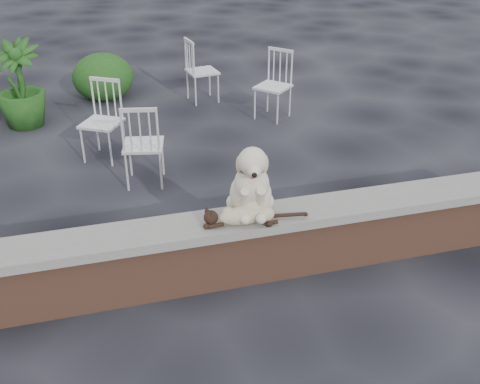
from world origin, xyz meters
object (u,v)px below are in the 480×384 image
object	(u,v)px
chair_d	(273,86)
chair_c	(143,143)
dog	(251,177)
chair_e	(202,70)
potted_plant_b	(19,84)
chair_b	(101,122)
cat	(246,214)

from	to	relation	value
chair_d	chair_c	xyz separation A→B (m)	(-1.96, -1.49, 0.00)
dog	chair_e	world-z (taller)	dog
chair_d	potted_plant_b	bearing A→B (deg)	-142.95
chair_d	chair_c	bearing A→B (deg)	-95.23
chair_b	chair_c	xyz separation A→B (m)	(0.40, -0.76, 0.00)
dog	cat	bearing A→B (deg)	-106.48
chair_b	potted_plant_b	size ratio (longest dim) A/B	0.81
cat	chair_d	bearing A→B (deg)	79.99
chair_d	chair_b	size ratio (longest dim) A/B	1.00
dog	chair_b	xyz separation A→B (m)	(-1.05, 2.61, -0.43)
dog	chair_e	distance (m)	4.36
chair_d	chair_b	distance (m)	2.47
chair_d	potted_plant_b	world-z (taller)	potted_plant_b
chair_e	cat	bearing A→B (deg)	163.92
chair_b	chair_c	bearing A→B (deg)	-31.09
chair_c	chair_b	bearing A→B (deg)	-50.84
chair_b	potted_plant_b	distance (m)	1.67
chair_e	chair_c	distance (m)	2.72
chair_b	potted_plant_b	world-z (taller)	potted_plant_b
chair_e	chair_c	size ratio (longest dim) A/B	1.00
cat	potted_plant_b	xyz separation A→B (m)	(-1.95, 4.11, -0.08)
chair_e	chair_b	bearing A→B (deg)	128.74
cat	chair_c	bearing A→B (deg)	117.55
cat	chair_c	size ratio (longest dim) A/B	1.04
dog	cat	world-z (taller)	dog
cat	chair_d	size ratio (longest dim) A/B	1.04
cat	potted_plant_b	size ratio (longest dim) A/B	0.84
dog	chair_c	xyz separation A→B (m)	(-0.65, 1.86, -0.43)
chair_e	chair_b	world-z (taller)	same
chair_e	potted_plant_b	distance (m)	2.57
chair_e	chair_c	bearing A→B (deg)	146.04
cat	potted_plant_b	world-z (taller)	potted_plant_b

